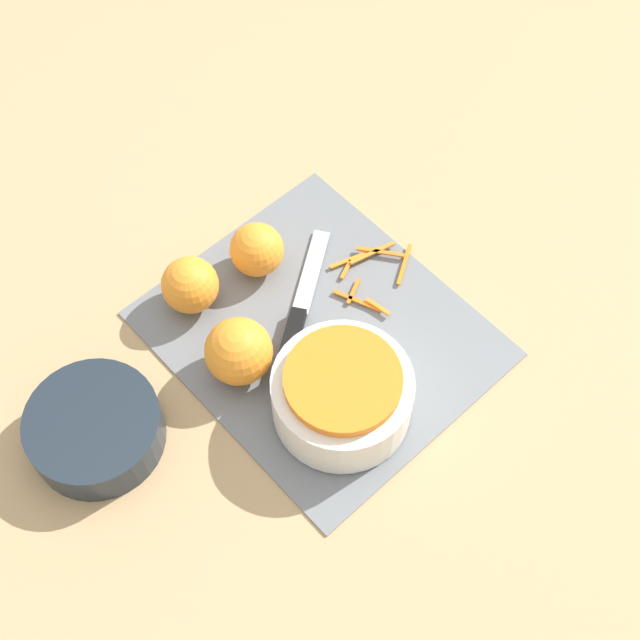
{
  "coord_description": "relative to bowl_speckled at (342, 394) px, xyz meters",
  "views": [
    {
      "loc": [
        -0.41,
        0.38,
        0.99
      ],
      "look_at": [
        0.0,
        0.0,
        0.04
      ],
      "focal_mm": 50.0,
      "sensor_mm": 36.0,
      "label": 1
    }
  ],
  "objects": [
    {
      "name": "bowl_dark",
      "position": [
        0.17,
        0.24,
        -0.02
      ],
      "size": [
        0.16,
        0.16,
        0.05
      ],
      "color": "#1E2833",
      "rests_on": "ground_plane"
    },
    {
      "name": "peel_pile",
      "position": [
        0.12,
        -0.16,
        -0.04
      ],
      "size": [
        0.11,
        0.13,
        0.01
      ],
      "color": "orange",
      "rests_on": "cutting_board"
    },
    {
      "name": "ground_plane",
      "position": [
        0.1,
        -0.05,
        -0.05
      ],
      "size": [
        4.0,
        4.0,
        0.0
      ],
      "primitive_type": "plane",
      "color": "tan"
    },
    {
      "name": "orange_left",
      "position": [
        0.13,
        0.05,
        -0.0
      ],
      "size": [
        0.08,
        0.08,
        0.08
      ],
      "color": "orange",
      "rests_on": "cutting_board"
    },
    {
      "name": "cutting_board",
      "position": [
        0.1,
        -0.05,
        -0.04
      ],
      "size": [
        0.4,
        0.34,
        0.01
      ],
      "color": "slate",
      "rests_on": "ground_plane"
    },
    {
      "name": "knife",
      "position": [
        0.12,
        -0.03,
        -0.04
      ],
      "size": [
        0.15,
        0.21,
        0.02
      ],
      "rotation": [
        0.0,
        0.0,
        -0.97
      ],
      "color": "black",
      "rests_on": "cutting_board"
    },
    {
      "name": "bowl_speckled",
      "position": [
        0.0,
        0.0,
        0.0
      ],
      "size": [
        0.17,
        0.17,
        0.09
      ],
      "color": "silver",
      "rests_on": "cutting_board"
    },
    {
      "name": "orange_right",
      "position": [
        0.24,
        0.04,
        -0.01
      ],
      "size": [
        0.07,
        0.07,
        0.07
      ],
      "color": "orange",
      "rests_on": "cutting_board"
    },
    {
      "name": "orange_back",
      "position": [
        0.23,
        -0.06,
        -0.01
      ],
      "size": [
        0.07,
        0.07,
        0.07
      ],
      "color": "orange",
      "rests_on": "cutting_board"
    }
  ]
}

